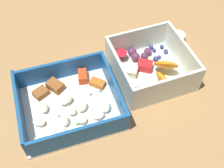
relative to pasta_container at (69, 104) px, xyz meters
The scene contains 4 objects.
table_surface 10.46cm from the pasta_container, ahead, with size 80.00×80.00×2.00cm, color #9E7547.
pasta_container is the anchor object (origin of this frame).
fruit_bowl 18.41cm from the pasta_container, ahead, with size 15.53×15.74×6.45cm.
paper_cup_liner 30.18cm from the pasta_container, 16.51° to the left, with size 3.38×3.38×2.00cm, color white.
Camera 1 is at (-14.14, -31.89, 47.70)cm, focal length 44.92 mm.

